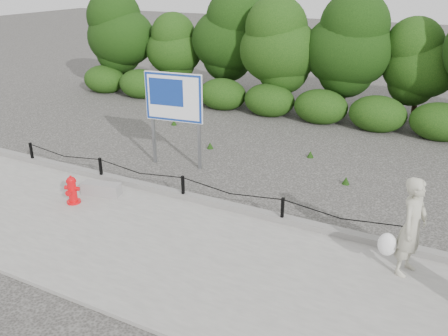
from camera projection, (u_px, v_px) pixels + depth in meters
ground at (184, 202)px, 11.34m from camera, size 90.00×90.00×0.00m
sidewalk at (132, 240)px, 9.69m from camera, size 14.00×4.00×0.08m
curb at (184, 196)px, 11.32m from camera, size 14.00×0.22×0.14m
chain_barrier at (183, 185)px, 11.16m from camera, size 10.06×0.06×0.60m
treeline at (338, 44)px, 17.13m from camera, size 20.53×3.84×5.11m
fire_hydrant at (72, 190)px, 11.00m from camera, size 0.38×0.40×0.69m
pedestrian at (411, 228)px, 8.27m from camera, size 0.83×0.78×1.84m
concrete_block at (102, 189)px, 11.48m from camera, size 0.98×0.55×0.30m
advertising_sign at (174, 102)px, 12.69m from camera, size 1.65×0.33×2.65m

